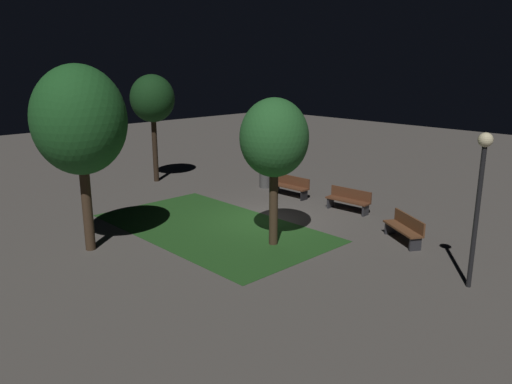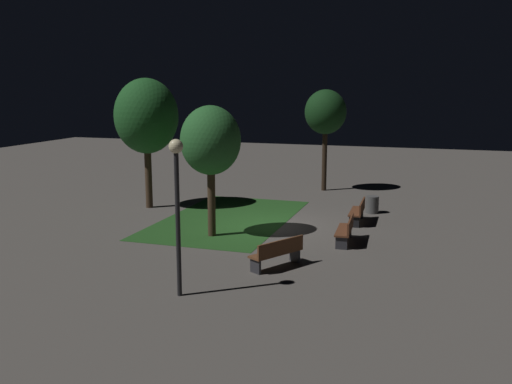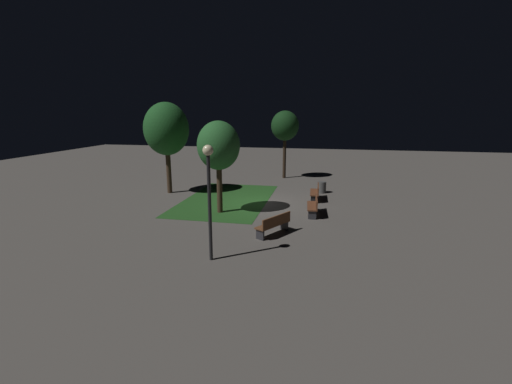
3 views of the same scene
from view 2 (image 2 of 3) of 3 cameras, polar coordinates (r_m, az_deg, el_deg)
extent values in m
plane|color=#56514C|center=(21.75, 1.29, -3.41)|extent=(60.00, 60.00, 0.00)
cube|color=#23511E|center=(22.87, -2.88, -2.71)|extent=(8.50, 4.81, 0.01)
cube|color=brown|center=(19.53, 8.87, -3.82)|extent=(1.83, 0.59, 0.06)
cube|color=brown|center=(19.45, 9.51, -3.20)|extent=(1.80, 0.17, 0.40)
cube|color=#2D2D33|center=(18.82, 8.61, -5.13)|extent=(0.10, 0.39, 0.42)
cube|color=#2D2D33|center=(20.36, 9.08, -3.93)|extent=(0.10, 0.39, 0.42)
cube|color=brown|center=(22.47, 10.12, -1.94)|extent=(1.82, 0.54, 0.06)
cube|color=brown|center=(22.40, 10.67, -1.40)|extent=(1.80, 0.12, 0.40)
cube|color=black|center=(21.75, 9.88, -3.01)|extent=(0.09, 0.39, 0.42)
cube|color=black|center=(23.30, 10.30, -2.10)|extent=(0.09, 0.39, 0.42)
cube|color=brown|center=(16.76, 2.02, -6.14)|extent=(1.79, 1.33, 0.06)
cube|color=brown|center=(16.55, 2.53, -5.54)|extent=(1.58, 0.97, 0.40)
cube|color=#2D2D33|center=(16.31, -0.04, -7.49)|extent=(0.26, 0.37, 0.42)
cube|color=#2D2D33|center=(17.37, 3.94, -6.38)|extent=(0.26, 0.37, 0.42)
cylinder|color=#423021|center=(25.12, -10.82, 2.10)|extent=(0.30, 0.30, 3.26)
ellipsoid|color=#1E5623|center=(24.88, -11.01, 7.54)|extent=(2.74, 2.74, 3.22)
cylinder|color=#423021|center=(20.05, -4.52, -0.49)|extent=(0.28, 0.28, 2.85)
ellipsoid|color=#28662D|center=(19.76, -4.61, 5.23)|extent=(2.12, 2.12, 2.42)
cylinder|color=#2D2116|center=(28.99, 6.93, 3.51)|extent=(0.25, 0.25, 3.43)
ellipsoid|color=#143816|center=(28.79, 7.03, 8.03)|extent=(2.09, 2.09, 2.23)
cylinder|color=black|center=(14.31, -7.88, -3.38)|extent=(0.12, 0.12, 3.69)
sphere|color=#F4E5B2|center=(13.97, -8.09, 4.59)|extent=(0.36, 0.36, 0.36)
cylinder|color=#4C4C4C|center=(24.30, 11.66, -1.26)|extent=(0.53, 0.53, 0.72)
camera|label=1|loc=(19.82, -49.86, 7.94)|focal=34.84mm
camera|label=3|loc=(2.83, -36.26, 4.43)|focal=24.45mm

